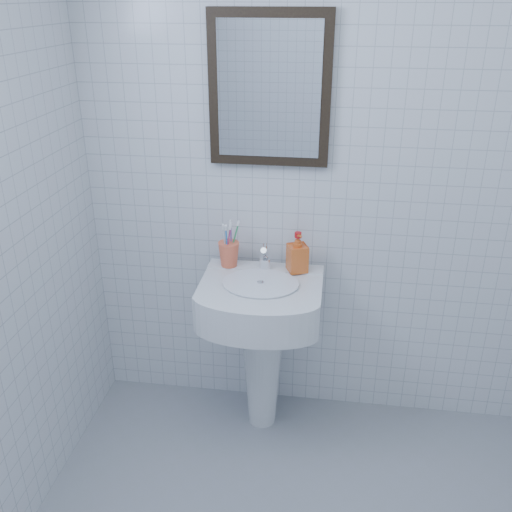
# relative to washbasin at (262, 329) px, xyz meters

# --- Properties ---
(wall_back) EXTENTS (2.20, 0.02, 2.50)m
(wall_back) POSITION_rel_washbasin_xyz_m (0.27, 0.22, 0.71)
(wall_back) COLOR silver
(wall_back) RESTS_ON ground
(washbasin) EXTENTS (0.52, 0.38, 0.80)m
(washbasin) POSITION_rel_washbasin_xyz_m (0.00, 0.00, 0.00)
(washbasin) COLOR silver
(washbasin) RESTS_ON ground
(faucet) EXTENTS (0.05, 0.11, 0.12)m
(faucet) POSITION_rel_washbasin_xyz_m (0.00, 0.09, 0.30)
(faucet) COLOR silver
(faucet) RESTS_ON washbasin
(toothbrush_cup) EXTENTS (0.11, 0.11, 0.11)m
(toothbrush_cup) POSITION_rel_washbasin_xyz_m (-0.16, 0.11, 0.31)
(toothbrush_cup) COLOR #EB613E
(toothbrush_cup) RESTS_ON washbasin
(soap_dispenser) EXTENTS (0.11, 0.11, 0.18)m
(soap_dispenser) POSITION_rel_washbasin_xyz_m (0.14, 0.10, 0.35)
(soap_dispenser) COLOR red
(soap_dispenser) RESTS_ON washbasin
(wall_mirror) EXTENTS (0.50, 0.04, 0.62)m
(wall_mirror) POSITION_rel_washbasin_xyz_m (0.00, 0.20, 1.01)
(wall_mirror) COLOR black
(wall_mirror) RESTS_ON wall_back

